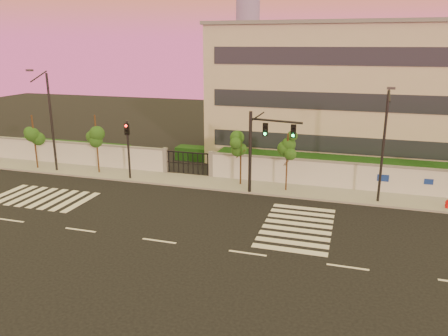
{
  "coord_description": "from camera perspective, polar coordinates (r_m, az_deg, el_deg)",
  "views": [
    {
      "loc": [
        9.81,
        -19.93,
        10.43
      ],
      "look_at": [
        1.9,
        6.0,
        2.69
      ],
      "focal_mm": 35.0,
      "sensor_mm": 36.0,
      "label": 1
    }
  ],
  "objects": [
    {
      "name": "hedge_row",
      "position": [
        37.0,
        2.87,
        0.85
      ],
      "size": [
        41.0,
        4.25,
        1.8
      ],
      "color": "black",
      "rests_on": "ground"
    },
    {
      "name": "street_tree_c",
      "position": [
        36.92,
        -16.35,
        4.67
      ],
      "size": [
        1.58,
        1.25,
        4.94
      ],
      "color": "#382314",
      "rests_on": "ground"
    },
    {
      "name": "ground",
      "position": [
        24.54,
        -8.47,
        -9.41
      ],
      "size": [
        120.0,
        120.0,
        0.0
      ],
      "primitive_type": "plane",
      "color": "black",
      "rests_on": "ground"
    },
    {
      "name": "road_markings",
      "position": [
        28.27,
        -8.14,
        -5.87
      ],
      "size": [
        57.0,
        7.62,
        0.02
      ],
      "color": "silver",
      "rests_on": "ground"
    },
    {
      "name": "street_tree_b",
      "position": [
        40.18,
        -23.61,
        4.61
      ],
      "size": [
        1.63,
        1.29,
        4.7
      ],
      "color": "#382314",
      "rests_on": "ground"
    },
    {
      "name": "street_tree_e",
      "position": [
        31.38,
        8.33,
        2.45
      ],
      "size": [
        1.4,
        1.12,
        4.36
      ],
      "color": "#382314",
      "rests_on": "ground"
    },
    {
      "name": "perimeter_wall",
      "position": [
        34.66,
        0.06,
        0.26
      ],
      "size": [
        60.0,
        0.36,
        2.2
      ],
      "color": "silver",
      "rests_on": "ground"
    },
    {
      "name": "streetlight_east",
      "position": [
        30.22,
        20.16,
        3.24
      ],
      "size": [
        0.47,
        1.91,
        7.96
      ],
      "color": "black",
      "rests_on": "ground"
    },
    {
      "name": "fire_hydrant",
      "position": [
        31.88,
        27.12,
        -4.31
      ],
      "size": [
        0.27,
        0.27,
        0.72
      ],
      "rotation": [
        0.0,
        0.0,
        0.04
      ],
      "color": "#BB0C0C",
      "rests_on": "ground"
    },
    {
      "name": "institutional_building",
      "position": [
        42.14,
        16.0,
        9.5
      ],
      "size": [
        24.4,
        12.4,
        12.25
      ],
      "color": "#BCB69F",
      "rests_on": "ground"
    },
    {
      "name": "streetlight_west",
      "position": [
        38.46,
        -21.81,
        6.13
      ],
      "size": [
        0.51,
        2.06,
        8.57
      ],
      "color": "black",
      "rests_on": "ground"
    },
    {
      "name": "sidewalk",
      "position": [
        33.6,
        -0.86,
        -2.02
      ],
      "size": [
        60.0,
        3.0,
        0.15
      ],
      "primitive_type": "cube",
      "color": "gray",
      "rests_on": "ground"
    },
    {
      "name": "traffic_signal_secondary",
      "position": [
        34.74,
        -12.44,
        3.2
      ],
      "size": [
        0.37,
        0.35,
        4.73
      ],
      "rotation": [
        0.0,
        0.0,
        -0.17
      ],
      "color": "black",
      "rests_on": "ground"
    },
    {
      "name": "street_tree_d",
      "position": [
        32.51,
        2.25,
        2.48
      ],
      "size": [
        1.52,
        1.21,
        3.9
      ],
      "color": "#382314",
      "rests_on": "ground"
    },
    {
      "name": "traffic_signal_main",
      "position": [
        30.47,
        4.82,
        3.24
      ],
      "size": [
        3.75,
        0.91,
        5.96
      ],
      "rotation": [
        0.0,
        0.0,
        -0.21
      ],
      "color": "black",
      "rests_on": "ground"
    }
  ]
}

